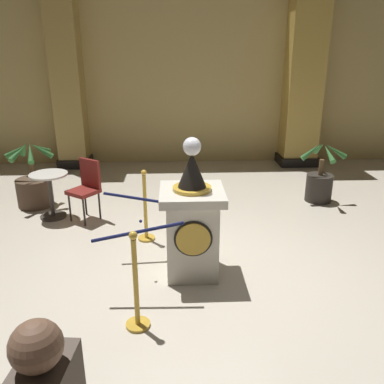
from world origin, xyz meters
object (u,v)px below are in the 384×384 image
Objects in this scene: stanchion_near at (146,216)px; potted_palm_left at (34,187)px; pedestal_clock at (192,223)px; cafe_table at (50,190)px; cafe_chair_red at (87,185)px; stanchion_far at (136,295)px; potted_palm_right at (319,183)px.

stanchion_near is 2.43m from potted_palm_left.
cafe_table is at bearing 140.27° from pedestal_clock.
potted_palm_left is at bearing 138.15° from pedestal_clock.
stanchion_near is 1.25m from cafe_chair_red.
stanchion_far is 2.87m from cafe_chair_red.
potted_palm_right is (2.94, 3.30, -0.02)m from stanchion_far.
pedestal_clock is 1.63× the size of stanchion_far.
pedestal_clock reaches higher than potted_palm_left.
potted_palm_left is 0.70m from cafe_table.
stanchion_far is 0.94× the size of potted_palm_right.
potted_palm_right is at bearing 44.62° from pedestal_clock.
potted_palm_left reaches higher than stanchion_far.
potted_palm_right is (4.96, -0.00, 0.01)m from potted_palm_left.
pedestal_clock is 1.61× the size of stanchion_near.
stanchion_near is at bearing -154.75° from potted_palm_right.
cafe_chair_red is (-1.57, 1.71, -0.08)m from pedestal_clock.
cafe_chair_red is at bearing -171.01° from potted_palm_right.
pedestal_clock is 1.53× the size of potted_palm_right.
pedestal_clock is 3.33m from potted_palm_right.
pedestal_clock is at bearing 59.40° from stanchion_far.
pedestal_clock is 1.17m from stanchion_far.
pedestal_clock reaches higher than potted_palm_right.
cafe_chair_red is (-0.99, 2.68, 0.22)m from stanchion_far.
stanchion_far is 4.42m from potted_palm_right.
stanchion_far is (0.03, -1.90, -0.00)m from stanchion_near.
stanchion_far is 3.19m from cafe_table.
cafe_table is (-1.55, 0.87, 0.11)m from stanchion_near.
potted_palm_left is 4.96m from potted_palm_right.
potted_palm_right is at bearing 8.99° from cafe_chair_red.
potted_palm_right is (2.97, 1.40, -0.02)m from stanchion_near.
potted_palm_right is at bearing 25.25° from stanchion_near.
stanchion_near is 3.28m from potted_palm_right.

